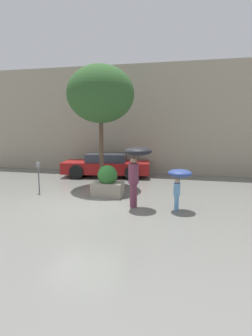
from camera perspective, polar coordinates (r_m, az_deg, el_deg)
The scene contains 8 objects.
ground_plane at distance 9.33m, azimuth -9.13°, elevation -7.69°, with size 40.00×40.00×0.00m, color slate.
building_facade at distance 15.15m, azimuth -0.05°, elevation 10.44°, with size 18.00×0.30×6.00m.
planter_box at distance 10.04m, azimuth -4.04°, elevation -3.14°, with size 1.17×0.76×1.21m.
person_adult at distance 8.56m, azimuth 2.30°, elevation 1.25°, with size 0.88×0.88×2.01m.
person_child at distance 8.47m, azimuth 11.53°, elevation -1.87°, with size 0.77×0.77×1.33m.
parked_car_near at distance 14.03m, azimuth -4.26°, elevation 0.60°, with size 4.75×2.45×1.22m.
street_tree at distance 11.82m, azimuth -5.55°, elevation 15.66°, with size 2.92×2.92×5.27m.
parking_meter at distance 11.11m, azimuth -18.55°, elevation -0.58°, with size 0.14×0.14×1.24m.
Camera 1 is at (3.40, -8.26, 2.72)m, focal length 28.00 mm.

